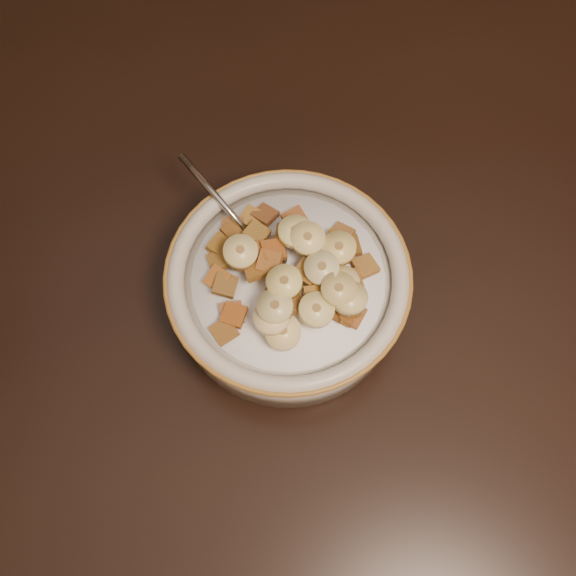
{
  "coord_description": "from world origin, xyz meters",
  "views": [
    {
      "loc": [
        -0.12,
        -0.33,
        1.33
      ],
      "look_at": [
        -0.12,
        -0.09,
        0.78
      ],
      "focal_mm": 40.0,
      "sensor_mm": 36.0,
      "label": 1
    }
  ],
  "objects_px": {
    "table": "(395,231)",
    "spoon": "(264,251)",
    "chair": "(414,27)",
    "cereal_bowl": "(288,290)"
  },
  "relations": [
    {
      "from": "spoon",
      "to": "table",
      "type": "bearing_deg",
      "value": 163.83
    },
    {
      "from": "cereal_bowl",
      "to": "spoon",
      "type": "xyz_separation_m",
      "value": [
        -0.02,
        0.03,
        0.03
      ]
    },
    {
      "from": "spoon",
      "to": "chair",
      "type": "bearing_deg",
      "value": -152.45
    },
    {
      "from": "chair",
      "to": "cereal_bowl",
      "type": "bearing_deg",
      "value": -130.65
    },
    {
      "from": "cereal_bowl",
      "to": "spoon",
      "type": "bearing_deg",
      "value": 129.4
    },
    {
      "from": "chair",
      "to": "cereal_bowl",
      "type": "height_order",
      "value": "chair"
    },
    {
      "from": "cereal_bowl",
      "to": "spoon",
      "type": "distance_m",
      "value": 0.05
    },
    {
      "from": "table",
      "to": "spoon",
      "type": "bearing_deg",
      "value": -158.68
    },
    {
      "from": "table",
      "to": "chair",
      "type": "bearing_deg",
      "value": 75.13
    },
    {
      "from": "chair",
      "to": "cereal_bowl",
      "type": "distance_m",
      "value": 0.78
    }
  ]
}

